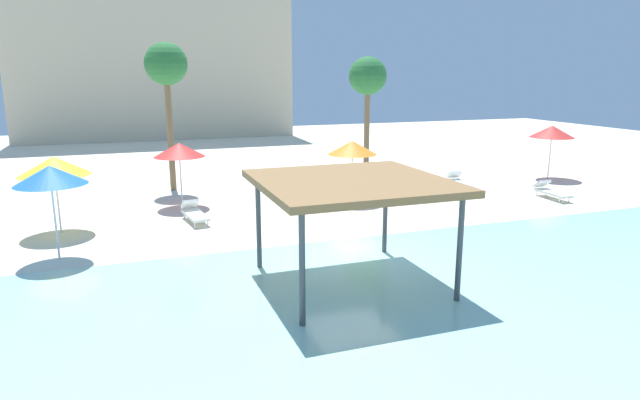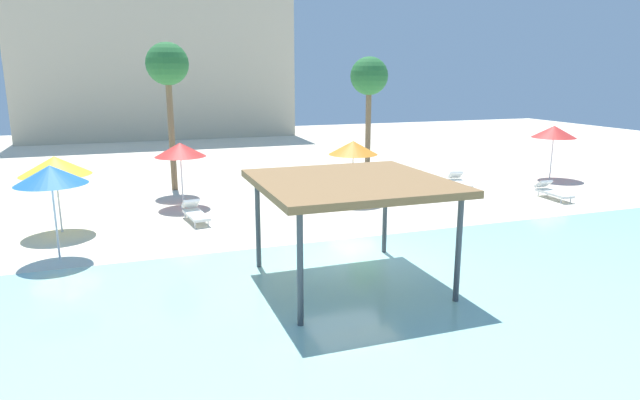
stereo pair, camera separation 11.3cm
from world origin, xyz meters
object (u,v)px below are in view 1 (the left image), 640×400
Objects in this scene: beach_umbrella_yellow_4 at (54,166)px; beach_umbrella_orange_3 at (352,148)px; beach_umbrella_blue_0 at (50,175)px; beach_umbrella_red_1 at (552,132)px; shade_pavilion at (352,185)px; beach_umbrella_red_2 at (179,150)px; lounge_chair_2 at (458,181)px; lounge_chair_0 at (310,192)px; palm_tree_1 at (166,68)px; palm_tree_0 at (368,79)px; lounge_chair_3 at (194,213)px; lounge_chair_1 at (550,191)px.

beach_umbrella_orange_3 is at bearing 5.28° from beach_umbrella_yellow_4.
beach_umbrella_blue_0 is 23.30m from beach_umbrella_red_1.
shade_pavilion reaches higher than beach_umbrella_red_2.
beach_umbrella_yellow_4 reaches higher than lounge_chair_2.
shade_pavilion is at bearing -8.23° from lounge_chair_0.
palm_tree_1 is at bearing 144.92° from beach_umbrella_orange_3.
beach_umbrella_blue_0 is 10.85m from lounge_chair_0.
lounge_chair_2 is at bearing -50.52° from palm_tree_0.
palm_tree_1 is (-6.98, 4.90, 3.29)m from beach_umbrella_orange_3.
lounge_chair_2 is (17.10, 1.80, -1.99)m from beach_umbrella_yellow_4.
shade_pavilion reaches higher than beach_umbrella_yellow_4.
shade_pavilion is at bearing -72.57° from beach_umbrella_red_2.
lounge_chair_2 and lounge_chair_3 have the same top height.
beach_umbrella_red_1 is 23.01m from beach_umbrella_yellow_4.
lounge_chair_2 is (12.77, -0.70, -2.01)m from beach_umbrella_red_2.
beach_umbrella_blue_0 reaches higher than beach_umbrella_red_2.
palm_tree_1 is at bearing -113.27° from lounge_chair_1.
beach_umbrella_orange_3 is at bearing -68.21° from lounge_chair_2.
palm_tree_0 is at bearing 159.82° from beach_umbrella_red_1.
beach_umbrella_orange_3 is 11.33m from beach_umbrella_yellow_4.
beach_umbrella_orange_3 reaches higher than lounge_chair_3.
palm_tree_0 is (-5.64, 7.01, 4.73)m from lounge_chair_1.
shade_pavilion is at bearing -113.28° from beach_umbrella_orange_3.
palm_tree_1 reaches higher than lounge_chair_2.
beach_umbrella_yellow_4 is at bearing -69.65° from lounge_chair_2.
shade_pavilion is 1.67× the size of beach_umbrella_red_1.
beach_umbrella_red_2 is 5.01m from beach_umbrella_yellow_4.
beach_umbrella_orange_3 is (6.95, -1.46, -0.04)m from beach_umbrella_red_2.
beach_umbrella_blue_0 is 1.46× the size of lounge_chair_1.
lounge_chair_2 is at bearing -3.14° from beach_umbrella_red_2.
shade_pavilion is 13.82m from lounge_chair_1.
beach_umbrella_red_1 is at bearing 141.46° from lounge_chair_1.
shade_pavilion is 1.75× the size of beach_umbrella_red_2.
palm_tree_0 is (-8.89, 3.27, 2.63)m from beach_umbrella_red_1.
beach_umbrella_yellow_4 is 1.38× the size of lounge_chair_1.
lounge_chair_1 is (12.12, 6.23, -2.28)m from shade_pavilion.
shade_pavilion is at bearing -32.54° from beach_umbrella_blue_0.
palm_tree_1 reaches higher than beach_umbrella_red_2.
beach_umbrella_orange_3 is at bearing 66.72° from shade_pavilion.
shade_pavilion is 10.67m from beach_umbrella_red_2.
shade_pavilion is 2.31× the size of lounge_chair_2.
lounge_chair_0 is (5.33, -0.64, -2.01)m from beach_umbrella_red_2.
beach_umbrella_yellow_4 is at bearing 134.47° from shade_pavilion.
beach_umbrella_blue_0 reaches higher than lounge_chair_0.
beach_umbrella_red_2 is (-18.56, 0.21, -0.10)m from beach_umbrella_red_1.
beach_umbrella_yellow_4 is 4.93m from lounge_chair_3.
beach_umbrella_red_1 is at bearing 32.96° from shade_pavilion.
beach_umbrella_red_1 reaches higher than lounge_chair_3.
palm_tree_0 is (4.34, 3.70, 4.73)m from lounge_chair_0.
lounge_chair_3 is (-5.16, -1.90, 0.00)m from lounge_chair_0.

